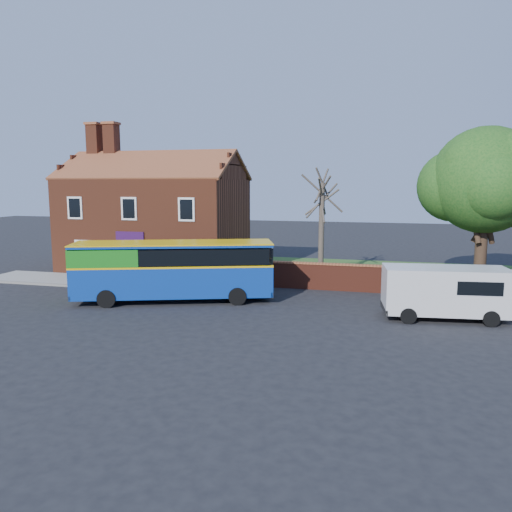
# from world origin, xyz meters

# --- Properties ---
(ground) EXTENTS (120.00, 120.00, 0.00)m
(ground) POSITION_xyz_m (0.00, 0.00, 0.00)
(ground) COLOR black
(ground) RESTS_ON ground
(pavement) EXTENTS (18.00, 3.50, 0.12)m
(pavement) POSITION_xyz_m (-7.00, 5.75, 0.06)
(pavement) COLOR gray
(pavement) RESTS_ON ground
(kerb) EXTENTS (18.00, 0.15, 0.14)m
(kerb) POSITION_xyz_m (-7.00, 4.00, 0.07)
(kerb) COLOR slate
(kerb) RESTS_ON ground
(grass_strip) EXTENTS (26.00, 12.00, 0.04)m
(grass_strip) POSITION_xyz_m (13.00, 13.00, 0.02)
(grass_strip) COLOR #426B28
(grass_strip) RESTS_ON ground
(shop_building) EXTENTS (12.30, 8.13, 10.50)m
(shop_building) POSITION_xyz_m (-7.02, 11.50, 3.41)
(shop_building) COLOR brown
(shop_building) RESTS_ON ground
(boundary_wall) EXTENTS (22.00, 0.38, 1.60)m
(boundary_wall) POSITION_xyz_m (13.00, 7.00, 0.81)
(boundary_wall) COLOR maroon
(boundary_wall) RESTS_ON ground
(bus) EXTENTS (10.66, 5.88, 3.16)m
(bus) POSITION_xyz_m (-1.94, 2.09, 1.79)
(bus) COLOR #0E389A
(bus) RESTS_ON ground
(van_near) EXTENTS (5.71, 2.80, 2.41)m
(van_near) POSITION_xyz_m (11.94, 1.95, 1.35)
(van_near) COLOR silver
(van_near) RESTS_ON ground
(large_tree) EXTENTS (7.79, 6.16, 9.50)m
(large_tree) POSITION_xyz_m (14.78, 9.75, 6.22)
(large_tree) COLOR black
(large_tree) RESTS_ON ground
(bare_tree) EXTENTS (2.56, 3.06, 6.84)m
(bare_tree) POSITION_xyz_m (5.21, 10.19, 3.51)
(bare_tree) COLOR #4C4238
(bare_tree) RESTS_ON ground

